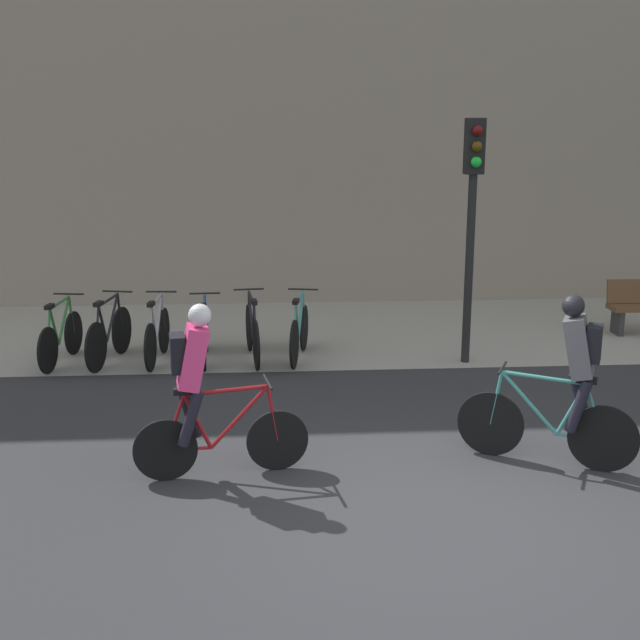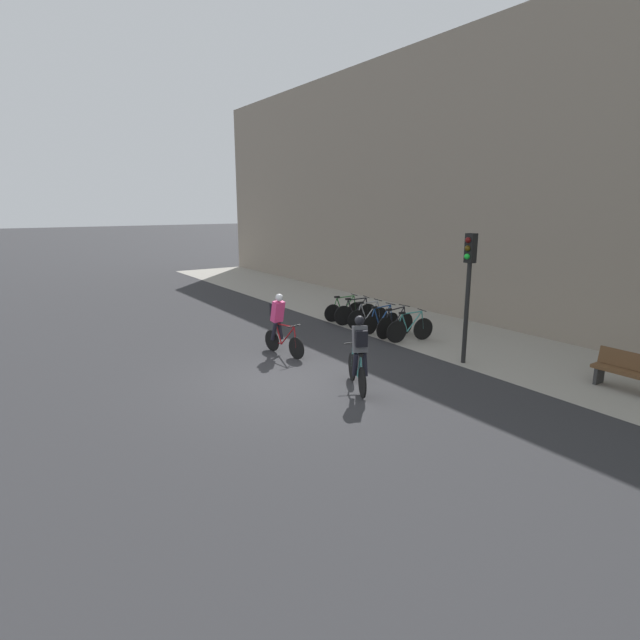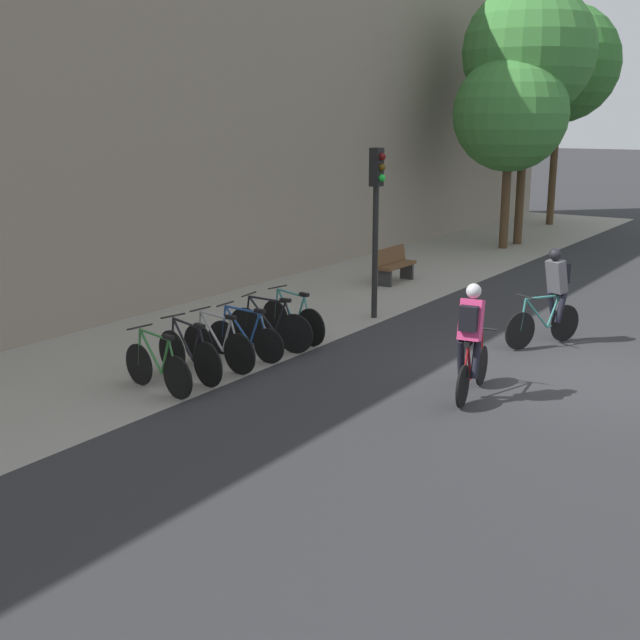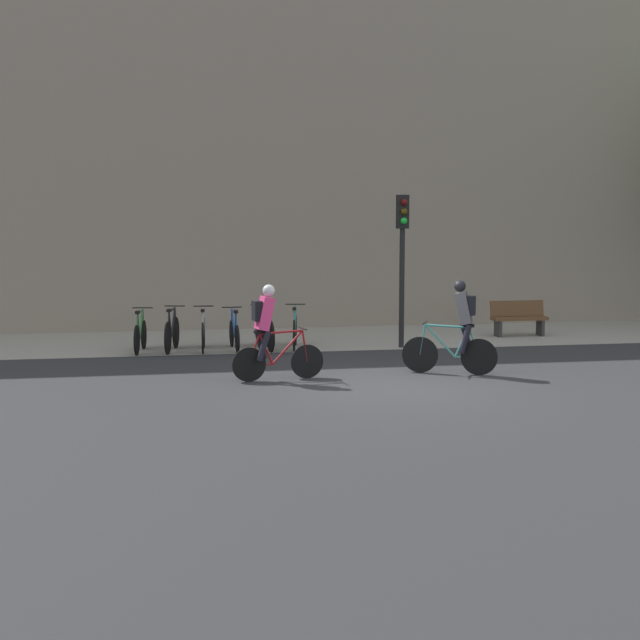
# 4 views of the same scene
# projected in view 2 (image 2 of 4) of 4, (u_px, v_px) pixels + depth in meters

# --- Properties ---
(ground) EXTENTS (200.00, 200.00, 0.00)m
(ground) POSITION_uv_depth(u_px,v_px,m) (284.00, 381.00, 12.14)
(ground) COLOR #2B2B2D
(kerb_strip) EXTENTS (44.00, 4.50, 0.01)m
(kerb_strip) POSITION_uv_depth(u_px,v_px,m) (469.00, 340.00, 15.80)
(kerb_strip) COLOR gray
(kerb_strip) RESTS_ON ground
(building_facade) EXTENTS (44.00, 0.60, 10.24)m
(building_facade) POSITION_uv_depth(u_px,v_px,m) (532.00, 176.00, 16.04)
(building_facade) COLOR gray
(building_facade) RESTS_ON ground
(cyclist_pink) EXTENTS (1.72, 0.54, 1.75)m
(cyclist_pink) POSITION_uv_depth(u_px,v_px,m) (279.00, 322.00, 14.22)
(cyclist_pink) COLOR black
(cyclist_pink) RESTS_ON ground
(cyclist_grey) EXTENTS (1.65, 0.82, 1.79)m
(cyclist_grey) POSITION_uv_depth(u_px,v_px,m) (359.00, 352.00, 11.29)
(cyclist_grey) COLOR black
(cyclist_grey) RESTS_ON ground
(parked_bike_0) EXTENTS (0.46, 1.62, 0.96)m
(parked_bike_0) POSITION_uv_depth(u_px,v_px,m) (344.00, 310.00, 18.45)
(parked_bike_0) COLOR black
(parked_bike_0) RESTS_ON ground
(parked_bike_1) EXTENTS (0.50, 1.66, 0.99)m
(parked_bike_1) POSITION_uv_depth(u_px,v_px,m) (356.00, 313.00, 17.88)
(parked_bike_1) COLOR black
(parked_bike_1) RESTS_ON ground
(parked_bike_2) EXTENTS (0.46, 1.66, 0.98)m
(parked_bike_2) POSITION_uv_depth(u_px,v_px,m) (368.00, 317.00, 17.32)
(parked_bike_2) COLOR black
(parked_bike_2) RESTS_ON ground
(parked_bike_3) EXTENTS (0.46, 1.61, 0.94)m
(parked_bike_3) POSITION_uv_depth(u_px,v_px,m) (381.00, 321.00, 16.76)
(parked_bike_3) COLOR black
(parked_bike_3) RESTS_ON ground
(parked_bike_4) EXTENTS (0.46, 1.74, 0.99)m
(parked_bike_4) POSITION_uv_depth(u_px,v_px,m) (395.00, 324.00, 16.20)
(parked_bike_4) COLOR black
(parked_bike_4) RESTS_ON ground
(parked_bike_5) EXTENTS (0.48, 1.66, 0.99)m
(parked_bike_5) POSITION_uv_depth(u_px,v_px,m) (410.00, 329.00, 15.64)
(parked_bike_5) COLOR black
(parked_bike_5) RESTS_ON ground
(traffic_light_pole) EXTENTS (0.26, 0.30, 3.48)m
(traffic_light_pole) POSITION_uv_depth(u_px,v_px,m) (469.00, 274.00, 13.04)
(traffic_light_pole) COLOR black
(traffic_light_pole) RESTS_ON ground
(bench) EXTENTS (1.42, 0.44, 0.89)m
(bench) POSITION_uv_depth(u_px,v_px,m) (626.00, 371.00, 11.47)
(bench) COLOR brown
(bench) RESTS_ON ground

